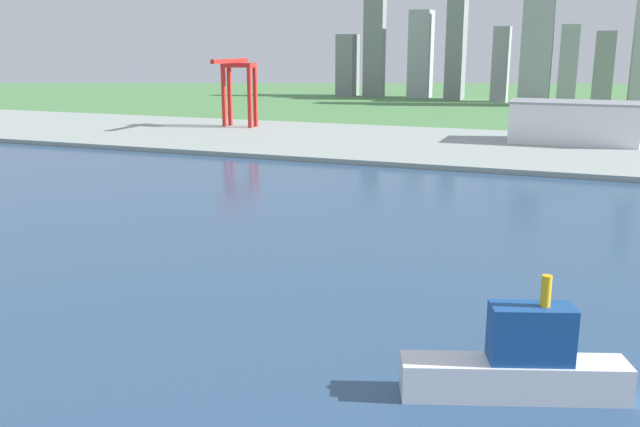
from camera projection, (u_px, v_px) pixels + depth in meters
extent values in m
plane|color=#4E8349|center=(370.00, 243.00, 192.03)|extent=(2400.00, 2400.00, 0.00)
cube|color=#2D4C70|center=(284.00, 321.00, 137.50)|extent=(840.00, 360.00, 0.15)
cube|color=#96A19B|center=(472.00, 147.00, 364.34)|extent=(840.00, 140.00, 2.50)
cube|color=white|center=(513.00, 378.00, 106.98)|extent=(35.32, 17.22, 6.12)
cube|color=#19478C|center=(531.00, 334.00, 105.08)|extent=(13.69, 9.13, 9.08)
cylinder|color=yellow|center=(546.00, 291.00, 103.35)|extent=(1.54, 1.54, 4.90)
cube|color=red|center=(224.00, 97.00, 439.91)|extent=(2.20, 2.20, 37.71)
cube|color=red|center=(250.00, 98.00, 433.57)|extent=(2.20, 2.20, 37.71)
cube|color=red|center=(230.00, 96.00, 447.17)|extent=(2.20, 2.20, 37.71)
cube|color=red|center=(255.00, 97.00, 440.84)|extent=(2.20, 2.20, 37.71)
cube|color=red|center=(239.00, 65.00, 435.53)|extent=(20.88, 10.00, 2.80)
cube|color=red|center=(230.00, 61.00, 424.63)|extent=(2.60, 45.04, 2.60)
cube|color=white|center=(573.00, 123.00, 368.90)|extent=(64.89, 32.07, 21.03)
cube|color=gray|center=(575.00, 102.00, 366.24)|extent=(66.19, 32.71, 1.20)
cube|color=gray|center=(348.00, 65.00, 744.27)|extent=(19.08, 26.40, 65.39)
cube|color=gray|center=(374.00, 46.00, 727.18)|extent=(20.96, 14.98, 105.70)
cube|color=#A2A2AB|center=(421.00, 54.00, 713.36)|extent=(21.73, 27.55, 89.07)
cube|color=gray|center=(456.00, 51.00, 688.28)|extent=(16.85, 27.65, 97.40)
cube|color=#99979E|center=(501.00, 65.00, 662.08)|extent=(15.27, 21.32, 71.51)
cube|color=#9B9BA4|center=(538.00, 40.00, 622.45)|extent=(27.40, 22.03, 117.75)
cube|color=#959B9C|center=(568.00, 66.00, 617.75)|extent=(15.88, 20.28, 72.02)
cube|color=gray|center=(603.00, 69.00, 612.87)|extent=(16.75, 21.07, 66.30)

